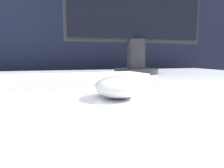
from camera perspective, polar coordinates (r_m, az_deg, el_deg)
The scene contains 4 objects.
partition_panel at distance 1.26m, azimuth -14.96°, elevation 1.67°, with size 5.00×0.03×1.34m.
computer_mouse_near at distance 0.36m, azimuth 1.37°, elevation -0.83°, with size 0.09×0.11×0.03m.
keyboard at distance 0.54m, azimuth -12.33°, elevation 1.08°, with size 0.46×0.18×0.02m.
monitor at distance 0.90m, azimuth 6.52°, elevation 21.01°, with size 0.56×0.18×0.52m.
Camera 1 is at (-0.04, -0.53, 0.79)m, focal length 35.00 mm.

